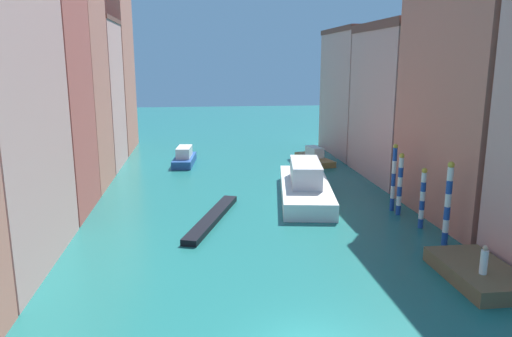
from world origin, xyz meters
The scene contains 18 objects.
ground_plane centered at (0.00, 24.50, 0.00)m, with size 154.00×154.00×0.00m, color #1E6B66.
building_left_2 centered at (-15.39, 19.07, 10.61)m, with size 7.42×7.48×21.20m.
building_left_3 centered at (-15.39, 26.54, 8.77)m, with size 7.42×7.44×17.51m.
building_left_4 centered at (-15.39, 34.87, 7.49)m, with size 7.42×8.71×14.96m.
building_left_5 centered at (-15.39, 44.70, 10.51)m, with size 7.42×10.12×21.00m.
building_right_1 centered at (15.39, 14.60, 8.64)m, with size 7.42×12.18×17.26m.
building_right_2 centered at (15.39, 26.60, 7.10)m, with size 7.42×11.73×14.17m.
building_right_3 centered at (15.39, 38.57, 7.21)m, with size 7.42×12.18×14.41m.
waterfront_dock centered at (9.89, 4.76, 0.39)m, with size 3.12×5.54×0.78m.
person_on_dock centered at (9.55, 3.87, 1.45)m, with size 0.36×0.36×1.45m.
mooring_pole_0 centered at (10.64, 9.54, 2.61)m, with size 0.39×0.39×5.09m.
mooring_pole_1 centered at (10.58, 12.59, 2.08)m, with size 0.36×0.36×4.05m.
mooring_pole_2 centered at (10.26, 15.46, 2.30)m, with size 0.38×0.38×4.49m.
mooring_pole_3 centered at (10.18, 16.46, 2.54)m, with size 0.34×0.34×4.97m.
vaporetto_white centered at (4.62, 20.71, 1.02)m, with size 5.65×13.02×2.94m.
gondola_black centered at (-3.01, 15.72, 0.20)m, with size 4.13×9.73×0.41m.
motorboat_0 centered at (8.66, 34.11, 0.56)m, with size 3.18×6.75×1.71m.
motorboat_1 centered at (-5.32, 34.80, 0.72)m, with size 2.56×6.08×1.88m.
Camera 1 is at (-3.90, -16.25, 10.77)m, focal length 34.01 mm.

